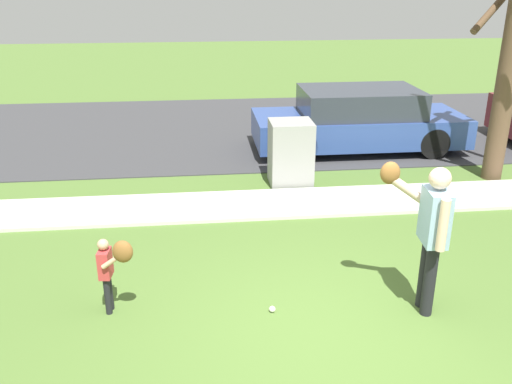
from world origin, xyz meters
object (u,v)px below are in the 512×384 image
object	(u,v)px
utility_cabinet	(291,153)
person_adult	(430,225)
person_child	(111,264)
parked_wagon_blue	(359,120)
baseball	(272,309)
street_tree_near	(511,58)

from	to	relation	value
utility_cabinet	person_adult	bearing A→B (deg)	-79.14
person_child	parked_wagon_blue	bearing A→B (deg)	58.22
person_adult	baseball	size ratio (longest dim) A/B	23.51
person_adult	baseball	distance (m)	2.00
person_adult	utility_cabinet	distance (m)	4.36
person_child	street_tree_near	xyz separation A→B (m)	(6.53, 3.82, 1.61)
baseball	parked_wagon_blue	world-z (taller)	parked_wagon_blue
street_tree_near	person_adult	bearing A→B (deg)	-126.50
person_child	utility_cabinet	distance (m)	4.79
baseball	street_tree_near	distance (m)	6.59
person_adult	utility_cabinet	xyz separation A→B (m)	(-0.82, 4.25, -0.48)
person_child	baseball	world-z (taller)	person_child
person_child	street_tree_near	bearing A→B (deg)	35.96
baseball	person_child	bearing A→B (deg)	174.54
person_child	street_tree_near	distance (m)	7.74
baseball	person_adult	bearing A→B (deg)	-3.81
baseball	utility_cabinet	bearing A→B (deg)	77.78
utility_cabinet	baseball	bearing A→B (deg)	-102.22
utility_cabinet	parked_wagon_blue	distance (m)	2.62
parked_wagon_blue	person_adult	bearing A→B (deg)	80.84
person_child	utility_cabinet	size ratio (longest dim) A/B	0.83
person_adult	person_child	world-z (taller)	person_adult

